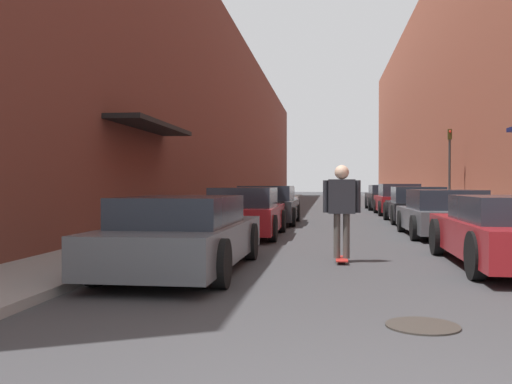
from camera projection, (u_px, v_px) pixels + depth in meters
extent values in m
plane|color=#38383A|center=(337.00, 211.00, 29.29)|extent=(145.95, 145.95, 0.00)
cube|color=gray|center=(263.00, 205.00, 36.45)|extent=(1.80, 66.34, 0.12)
cube|color=gray|center=(410.00, 205.00, 35.29)|extent=(1.80, 66.34, 0.12)
cube|color=brown|center=(219.00, 127.00, 36.75)|extent=(4.00, 66.34, 10.09)
cube|color=black|center=(152.00, 126.00, 15.09)|extent=(1.00, 4.80, 0.12)
cube|color=brown|center=(459.00, 95.00, 34.83)|extent=(4.00, 66.34, 13.63)
cube|color=#515459|center=(185.00, 242.00, 8.93)|extent=(1.80, 4.68, 0.56)
cube|color=#232833|center=(181.00, 211.00, 8.69)|extent=(1.57, 2.44, 0.43)
cylinder|color=black|center=(159.00, 240.00, 10.47)|extent=(0.18, 0.66, 0.66)
cylinder|color=black|center=(251.00, 241.00, 10.25)|extent=(0.18, 0.66, 0.66)
cylinder|color=black|center=(95.00, 261.00, 7.61)|extent=(0.18, 0.66, 0.66)
cylinder|color=black|center=(221.00, 264.00, 7.39)|extent=(0.18, 0.66, 0.66)
cube|color=maroon|center=(246.00, 218.00, 14.83)|extent=(1.76, 4.32, 0.61)
cube|color=#232833|center=(244.00, 197.00, 14.61)|extent=(1.54, 2.25, 0.48)
cylinder|color=black|center=(223.00, 221.00, 16.26)|extent=(0.18, 0.64, 0.64)
cylinder|color=black|center=(282.00, 221.00, 16.05)|extent=(0.18, 0.64, 0.64)
cylinder|color=black|center=(202.00, 228.00, 13.61)|extent=(0.18, 0.64, 0.64)
cylinder|color=black|center=(273.00, 228.00, 13.40)|extent=(0.18, 0.64, 0.64)
cube|color=#232326|center=(268.00, 209.00, 19.67)|extent=(1.97, 4.27, 0.64)
cube|color=#232833|center=(267.00, 193.00, 19.45)|extent=(1.73, 2.23, 0.49)
cylinder|color=black|center=(246.00, 213.00, 21.11)|extent=(0.18, 0.62, 0.62)
cylinder|color=black|center=(297.00, 213.00, 20.87)|extent=(0.18, 0.62, 0.62)
cylinder|color=black|center=(234.00, 217.00, 18.49)|extent=(0.18, 0.62, 0.62)
cylinder|color=black|center=(293.00, 217.00, 18.24)|extent=(0.18, 0.62, 0.62)
cube|color=#B7B7BC|center=(275.00, 205.00, 24.46)|extent=(1.87, 4.00, 0.61)
cube|color=#232833|center=(275.00, 193.00, 24.26)|extent=(1.63, 2.09, 0.45)
cylinder|color=black|center=(258.00, 207.00, 25.80)|extent=(0.18, 0.65, 0.65)
cylinder|color=black|center=(298.00, 207.00, 25.57)|extent=(0.18, 0.65, 0.65)
cylinder|color=black|center=(251.00, 210.00, 23.36)|extent=(0.18, 0.65, 0.65)
cylinder|color=black|center=(294.00, 210.00, 23.13)|extent=(0.18, 0.65, 0.65)
cube|color=maroon|center=(512.00, 238.00, 9.37)|extent=(1.98, 4.74, 0.57)
cylinder|color=black|center=(437.00, 237.00, 10.94)|extent=(0.18, 0.70, 0.70)
cylinder|color=black|center=(476.00, 256.00, 8.04)|extent=(0.18, 0.70, 0.70)
cube|color=#515459|center=(443.00, 219.00, 14.85)|extent=(1.94, 4.17, 0.55)
cube|color=#232833|center=(445.00, 199.00, 14.64)|extent=(1.68, 2.18, 0.50)
cylinder|color=black|center=(401.00, 221.00, 16.24)|extent=(0.18, 0.62, 0.62)
cylinder|color=black|center=(468.00, 222.00, 16.01)|extent=(0.18, 0.62, 0.62)
cylinder|color=black|center=(415.00, 228.00, 13.69)|extent=(0.18, 0.62, 0.62)
cylinder|color=black|center=(494.00, 229.00, 13.46)|extent=(0.18, 0.62, 0.62)
cube|color=black|center=(416.00, 210.00, 20.23)|extent=(2.00, 4.33, 0.55)
cube|color=#232833|center=(417.00, 194.00, 20.01)|extent=(1.72, 2.27, 0.53)
cylinder|color=black|center=(386.00, 211.00, 21.66)|extent=(0.18, 0.68, 0.68)
cylinder|color=black|center=(436.00, 211.00, 21.43)|extent=(0.18, 0.68, 0.68)
cylinder|color=black|center=(394.00, 215.00, 19.03)|extent=(0.18, 0.68, 0.68)
cylinder|color=black|center=(451.00, 215.00, 18.80)|extent=(0.18, 0.68, 0.68)
cube|color=maroon|center=(398.00, 203.00, 25.41)|extent=(1.84, 4.03, 0.66)
cube|color=#232833|center=(399.00, 190.00, 25.21)|extent=(1.61, 2.10, 0.55)
cylinder|color=black|center=(376.00, 206.00, 26.76)|extent=(0.18, 0.65, 0.65)
cylinder|color=black|center=(414.00, 206.00, 26.54)|extent=(0.18, 0.65, 0.65)
cylinder|color=black|center=(381.00, 208.00, 24.29)|extent=(0.18, 0.65, 0.65)
cylinder|color=black|center=(423.00, 209.00, 24.07)|extent=(0.18, 0.65, 0.65)
cube|color=#232326|center=(385.00, 200.00, 30.61)|extent=(1.89, 4.34, 0.70)
cube|color=#232833|center=(386.00, 189.00, 30.39)|extent=(1.64, 2.27, 0.44)
cylinder|color=black|center=(367.00, 202.00, 32.05)|extent=(0.18, 0.69, 0.69)
cylinder|color=black|center=(399.00, 202.00, 31.83)|extent=(0.18, 0.69, 0.69)
cylinder|color=black|center=(370.00, 204.00, 29.40)|extent=(0.18, 0.69, 0.69)
cylinder|color=black|center=(405.00, 204.00, 29.18)|extent=(0.18, 0.69, 0.69)
cube|color=#B2231E|center=(342.00, 259.00, 9.90)|extent=(0.20, 0.78, 0.02)
cylinder|color=beige|center=(337.00, 259.00, 10.15)|extent=(0.03, 0.06, 0.06)
cylinder|color=beige|center=(346.00, 259.00, 10.13)|extent=(0.03, 0.06, 0.06)
cylinder|color=beige|center=(337.00, 263.00, 9.66)|extent=(0.03, 0.06, 0.06)
cylinder|color=beige|center=(346.00, 263.00, 9.64)|extent=(0.03, 0.06, 0.06)
cylinder|color=#47423D|center=(337.00, 236.00, 9.90)|extent=(0.12, 0.12, 0.78)
cylinder|color=#47423D|center=(346.00, 236.00, 9.88)|extent=(0.12, 0.12, 0.78)
cube|color=#232328|center=(342.00, 196.00, 9.88)|extent=(0.46, 0.21, 0.59)
sphere|color=beige|center=(342.00, 172.00, 9.88)|extent=(0.25, 0.25, 0.25)
cylinder|color=#232328|center=(326.00, 196.00, 9.92)|extent=(0.09, 0.09, 0.56)
cylinder|color=#232328|center=(358.00, 197.00, 9.85)|extent=(0.09, 0.09, 0.56)
cylinder|color=#332D28|center=(423.00, 326.00, 5.42)|extent=(0.70, 0.70, 0.02)
cylinder|color=#2D2D2D|center=(450.00, 171.00, 24.69)|extent=(0.10, 0.10, 3.63)
cube|color=#332D0F|center=(450.00, 134.00, 24.67)|extent=(0.16, 0.16, 0.45)
sphere|color=red|center=(450.00, 132.00, 24.58)|extent=(0.11, 0.11, 0.11)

